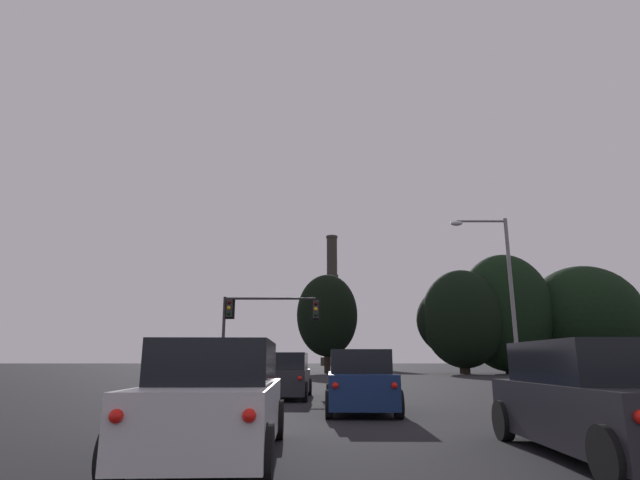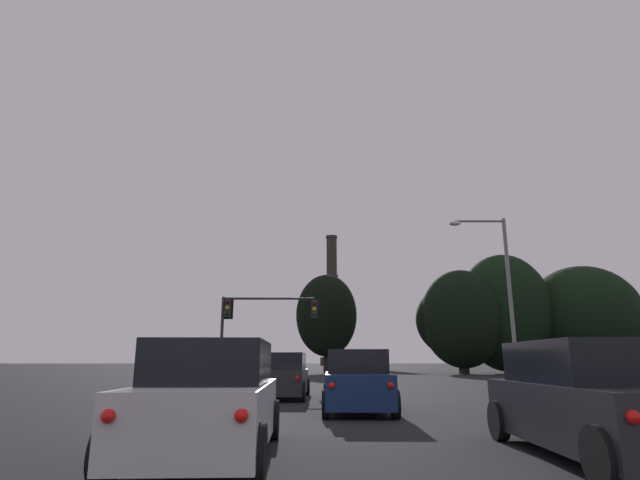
# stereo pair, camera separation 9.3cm
# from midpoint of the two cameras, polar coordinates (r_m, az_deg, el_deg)

# --- Properties ---
(suv_right_lane_third) EXTENTS (2.18, 4.93, 1.86)m
(suv_right_lane_third) POSITION_cam_midpoint_polar(r_m,az_deg,el_deg) (9.65, 29.08, -15.74)
(suv_right_lane_third) COLOR #232328
(suv_right_lane_third) RESTS_ON ground_plane
(suv_left_lane_third) EXTENTS (2.27, 4.97, 1.86)m
(suv_left_lane_third) POSITION_cam_midpoint_polar(r_m,az_deg,el_deg) (8.86, -11.88, -17.44)
(suv_left_lane_third) COLOR silver
(suv_left_lane_third) RESTS_ON ground_plane
(suv_left_lane_front) EXTENTS (2.21, 4.94, 1.86)m
(suv_left_lane_front) POSITION_cam_midpoint_polar(r_m,az_deg,el_deg) (21.85, -3.99, -15.26)
(suv_left_lane_front) COLOR #232328
(suv_left_lane_front) RESTS_ON ground_plane
(suv_center_lane_second) EXTENTS (2.19, 4.94, 1.86)m
(suv_center_lane_second) POSITION_cam_midpoint_polar(r_m,az_deg,el_deg) (16.20, 4.51, -15.83)
(suv_center_lane_second) COLOR navy
(suv_center_lane_second) RESTS_ON ground_plane
(traffic_light_overhead_left) EXTENTS (5.88, 0.50, 5.22)m
(traffic_light_overhead_left) POSITION_cam_midpoint_polar(r_m,az_deg,el_deg) (29.85, -7.08, -8.77)
(traffic_light_overhead_left) COLOR #2D2D30
(traffic_light_overhead_left) RESTS_ON ground_plane
(street_lamp) EXTENTS (3.07, 0.36, 9.02)m
(street_lamp) POSITION_cam_midpoint_polar(r_m,az_deg,el_deg) (27.93, 20.17, -4.66)
(street_lamp) COLOR slate
(street_lamp) RESTS_ON ground_plane
(smokestack) EXTENTS (7.76, 7.76, 43.10)m
(smokestack) POSITION_cam_midpoint_polar(r_m,az_deg,el_deg) (166.47, 1.54, -8.32)
(smokestack) COLOR #2B2722
(smokestack) RESTS_ON ground_plane
(treeline_right_mid) EXTENTS (10.70, 9.63, 11.01)m
(treeline_right_mid) POSITION_cam_midpoint_polar(r_m,az_deg,el_deg) (63.43, 15.93, -8.79)
(treeline_right_mid) COLOR black
(treeline_right_mid) RESTS_ON ground_plane
(treeline_center_right) EXTENTS (9.65, 8.69, 12.22)m
(treeline_center_right) POSITION_cam_midpoint_polar(r_m,az_deg,el_deg) (62.33, 16.09, -8.61)
(treeline_center_right) COLOR black
(treeline_center_right) RESTS_ON ground_plane
(treeline_far_left) EXTENTS (11.39, 10.25, 14.51)m
(treeline_far_left) POSITION_cam_midpoint_polar(r_m,az_deg,el_deg) (65.99, 20.53, -7.72)
(treeline_far_left) COLOR black
(treeline_far_left) RESTS_ON ground_plane
(treeline_center_left) EXTENTS (7.73, 6.96, 12.40)m
(treeline_center_left) POSITION_cam_midpoint_polar(r_m,az_deg,el_deg) (64.36, 0.92, -8.58)
(treeline_center_left) COLOR black
(treeline_center_left) RESTS_ON ground_plane
(treeline_far_right) EXTENTS (13.57, 12.21, 13.05)m
(treeline_far_right) POSITION_cam_midpoint_polar(r_m,az_deg,el_deg) (70.02, 28.10, -7.74)
(treeline_far_right) COLOR black
(treeline_far_right) RESTS_ON ground_plane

